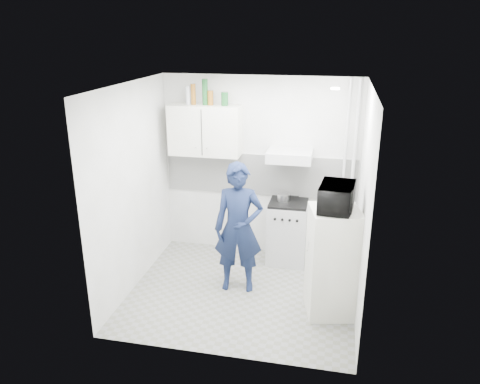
# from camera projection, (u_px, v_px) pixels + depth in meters

# --- Properties ---
(floor) EXTENTS (2.80, 2.80, 0.00)m
(floor) POSITION_uv_depth(u_px,v_px,m) (242.00, 292.00, 5.99)
(floor) COLOR gray
(floor) RESTS_ON ground
(ceiling) EXTENTS (2.80, 2.80, 0.00)m
(ceiling) POSITION_uv_depth(u_px,v_px,m) (242.00, 86.00, 5.13)
(ceiling) COLOR white
(ceiling) RESTS_ON wall_back
(wall_back) EXTENTS (2.80, 0.00, 2.80)m
(wall_back) POSITION_uv_depth(u_px,v_px,m) (260.00, 168.00, 6.71)
(wall_back) COLOR white
(wall_back) RESTS_ON floor
(wall_left) EXTENTS (0.00, 2.60, 2.60)m
(wall_left) POSITION_uv_depth(u_px,v_px,m) (132.00, 189.00, 5.83)
(wall_left) COLOR white
(wall_left) RESTS_ON floor
(wall_right) EXTENTS (0.00, 2.60, 2.60)m
(wall_right) POSITION_uv_depth(u_px,v_px,m) (363.00, 206.00, 5.29)
(wall_right) COLOR white
(wall_right) RESTS_ON floor
(person) EXTENTS (0.66, 0.48, 1.68)m
(person) POSITION_uv_depth(u_px,v_px,m) (239.00, 228.00, 5.83)
(person) COLOR #121D3C
(person) RESTS_ON floor
(stove) EXTENTS (0.55, 0.55, 0.88)m
(stove) POSITION_uv_depth(u_px,v_px,m) (288.00, 232.00, 6.68)
(stove) COLOR silver
(stove) RESTS_ON floor
(fridge) EXTENTS (0.64, 0.64, 1.30)m
(fridge) POSITION_uv_depth(u_px,v_px,m) (332.00, 262.00, 5.38)
(fridge) COLOR white
(fridge) RESTS_ON floor
(stove_top) EXTENTS (0.53, 0.53, 0.03)m
(stove_top) POSITION_uv_depth(u_px,v_px,m) (289.00, 203.00, 6.53)
(stove_top) COLOR black
(stove_top) RESTS_ON stove
(saucepan) EXTENTS (0.17, 0.17, 0.10)m
(saucepan) POSITION_uv_depth(u_px,v_px,m) (283.00, 197.00, 6.55)
(saucepan) COLOR silver
(saucepan) RESTS_ON stove_top
(microwave) EXTENTS (0.56, 0.41, 0.29)m
(microwave) POSITION_uv_depth(u_px,v_px,m) (337.00, 197.00, 5.12)
(microwave) COLOR black
(microwave) RESTS_ON fridge
(bottle_b) EXTENTS (0.06, 0.06, 0.25)m
(bottle_b) POSITION_uv_depth(u_px,v_px,m) (188.00, 95.00, 6.40)
(bottle_b) COLOR #B2B7BC
(bottle_b) RESTS_ON upper_cabinet
(bottle_c) EXTENTS (0.07, 0.07, 0.28)m
(bottle_c) POSITION_uv_depth(u_px,v_px,m) (193.00, 94.00, 6.38)
(bottle_c) COLOR brown
(bottle_c) RESTS_ON upper_cabinet
(bottle_d) EXTENTS (0.08, 0.08, 0.35)m
(bottle_d) POSITION_uv_depth(u_px,v_px,m) (205.00, 92.00, 6.34)
(bottle_d) COLOR #144C1E
(bottle_d) RESTS_ON upper_cabinet
(canister_a) EXTENTS (0.08, 0.08, 0.20)m
(canister_a) POSITION_uv_depth(u_px,v_px,m) (210.00, 98.00, 6.35)
(canister_a) COLOR brown
(canister_a) RESTS_ON upper_cabinet
(canister_b) EXTENTS (0.10, 0.10, 0.18)m
(canister_b) POSITION_uv_depth(u_px,v_px,m) (225.00, 99.00, 6.31)
(canister_b) COLOR #144C1E
(canister_b) RESTS_ON upper_cabinet
(upper_cabinet) EXTENTS (1.00, 0.35, 0.70)m
(upper_cabinet) POSITION_uv_depth(u_px,v_px,m) (205.00, 130.00, 6.52)
(upper_cabinet) COLOR white
(upper_cabinet) RESTS_ON wall_back
(range_hood) EXTENTS (0.60, 0.50, 0.14)m
(range_hood) POSITION_uv_depth(u_px,v_px,m) (290.00, 156.00, 6.31)
(range_hood) COLOR silver
(range_hood) RESTS_ON wall_back
(backsplash) EXTENTS (2.74, 0.03, 0.60)m
(backsplash) POSITION_uv_depth(u_px,v_px,m) (259.00, 175.00, 6.73)
(backsplash) COLOR white
(backsplash) RESTS_ON wall_back
(pipe_a) EXTENTS (0.05, 0.05, 2.60)m
(pipe_a) POSITION_uv_depth(u_px,v_px,m) (353.00, 175.00, 6.39)
(pipe_a) COLOR silver
(pipe_a) RESTS_ON floor
(pipe_b) EXTENTS (0.04, 0.04, 2.60)m
(pipe_b) POSITION_uv_depth(u_px,v_px,m) (344.00, 174.00, 6.41)
(pipe_b) COLOR silver
(pipe_b) RESTS_ON floor
(ceiling_spot_fixture) EXTENTS (0.10, 0.10, 0.02)m
(ceiling_spot_fixture) POSITION_uv_depth(u_px,v_px,m) (335.00, 89.00, 5.13)
(ceiling_spot_fixture) COLOR white
(ceiling_spot_fixture) RESTS_ON ceiling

